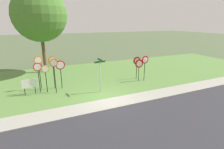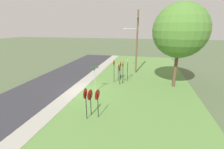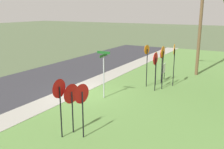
{
  "view_description": "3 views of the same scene",
  "coord_description": "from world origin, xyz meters",
  "px_view_note": "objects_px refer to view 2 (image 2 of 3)",
  "views": [
    {
      "loc": [
        -4.76,
        -11.4,
        5.66
      ],
      "look_at": [
        1.63,
        2.74,
        1.01
      ],
      "focal_mm": 28.42,
      "sensor_mm": 36.0,
      "label": 1
    },
    {
      "loc": [
        14.71,
        6.76,
        6.74
      ],
      "look_at": [
        -0.73,
        3.21,
        1.88
      ],
      "focal_mm": 24.95,
      "sensor_mm": 36.0,
      "label": 2
    },
    {
      "loc": [
        12.38,
        9.08,
        5.13
      ],
      "look_at": [
        1.23,
        2.78,
        1.88
      ],
      "focal_mm": 41.11,
      "sensor_mm": 36.0,
      "label": 3
    }
  ],
  "objects_px": {
    "stop_sign_center_tall": "(121,66)",
    "yield_sign_near_right": "(85,96)",
    "street_name_post": "(95,77)",
    "stop_sign_far_left": "(118,69)",
    "stop_sign_near_right": "(123,67)",
    "yield_sign_far_left": "(97,97)",
    "notice_board": "(121,72)",
    "oak_tree_left": "(180,31)",
    "stop_sign_far_center": "(127,65)",
    "stop_sign_near_left": "(114,67)",
    "yield_sign_near_left": "(90,97)",
    "stop_sign_far_right": "(120,70)",
    "utility_pole": "(136,40)"
  },
  "relations": [
    {
      "from": "yield_sign_far_left",
      "to": "stop_sign_near_left",
      "type": "bearing_deg",
      "value": -167.11
    },
    {
      "from": "stop_sign_far_right",
      "to": "stop_sign_center_tall",
      "type": "bearing_deg",
      "value": -173.75
    },
    {
      "from": "stop_sign_far_left",
      "to": "street_name_post",
      "type": "height_order",
      "value": "street_name_post"
    },
    {
      "from": "stop_sign_center_tall",
      "to": "street_name_post",
      "type": "bearing_deg",
      "value": -23.53
    },
    {
      "from": "stop_sign_near_right",
      "to": "street_name_post",
      "type": "distance_m",
      "value": 4.14
    },
    {
      "from": "yield_sign_far_left",
      "to": "utility_pole",
      "type": "bearing_deg",
      "value": -177.87
    },
    {
      "from": "yield_sign_near_left",
      "to": "street_name_post",
      "type": "distance_m",
      "value": 4.59
    },
    {
      "from": "yield_sign_near_right",
      "to": "yield_sign_far_left",
      "type": "xyz_separation_m",
      "value": [
        -0.42,
        0.77,
        -0.16
      ]
    },
    {
      "from": "stop_sign_near_left",
      "to": "yield_sign_near_right",
      "type": "bearing_deg",
      "value": 6.59
    },
    {
      "from": "stop_sign_center_tall",
      "to": "oak_tree_left",
      "type": "xyz_separation_m",
      "value": [
        0.94,
        6.48,
        4.51
      ]
    },
    {
      "from": "yield_sign_near_right",
      "to": "utility_pole",
      "type": "distance_m",
      "value": 14.01
    },
    {
      "from": "yield_sign_near_left",
      "to": "utility_pole",
      "type": "xyz_separation_m",
      "value": [
        -12.89,
        2.34,
        3.24
      ]
    },
    {
      "from": "stop_sign_far_left",
      "to": "stop_sign_center_tall",
      "type": "distance_m",
      "value": 0.6
    },
    {
      "from": "stop_sign_center_tall",
      "to": "stop_sign_near_right",
      "type": "bearing_deg",
      "value": 20.4
    },
    {
      "from": "stop_sign_far_center",
      "to": "stop_sign_far_right",
      "type": "relative_size",
      "value": 1.15
    },
    {
      "from": "stop_sign_far_center",
      "to": "yield_sign_far_left",
      "type": "xyz_separation_m",
      "value": [
        9.05,
        -1.06,
        -0.38
      ]
    },
    {
      "from": "stop_sign_near_right",
      "to": "notice_board",
      "type": "distance_m",
      "value": 2.4
    },
    {
      "from": "stop_sign_far_center",
      "to": "stop_sign_far_right",
      "type": "height_order",
      "value": "stop_sign_far_center"
    },
    {
      "from": "stop_sign_near_right",
      "to": "yield_sign_far_left",
      "type": "distance_m",
      "value": 7.98
    },
    {
      "from": "stop_sign_far_right",
      "to": "yield_sign_near_left",
      "type": "bearing_deg",
      "value": -7.47
    },
    {
      "from": "stop_sign_center_tall",
      "to": "yield_sign_far_left",
      "type": "relative_size",
      "value": 1.1
    },
    {
      "from": "yield_sign_near_right",
      "to": "street_name_post",
      "type": "relative_size",
      "value": 0.89
    },
    {
      "from": "stop_sign_near_right",
      "to": "notice_board",
      "type": "relative_size",
      "value": 2.26
    },
    {
      "from": "yield_sign_near_left",
      "to": "yield_sign_far_left",
      "type": "xyz_separation_m",
      "value": [
        0.15,
        0.64,
        0.11
      ]
    },
    {
      "from": "yield_sign_far_left",
      "to": "oak_tree_left",
      "type": "bearing_deg",
      "value": 150.57
    },
    {
      "from": "stop_sign_far_right",
      "to": "yield_sign_near_left",
      "type": "distance_m",
      "value": 7.31
    },
    {
      "from": "stop_sign_near_right",
      "to": "stop_sign_far_right",
      "type": "height_order",
      "value": "stop_sign_near_right"
    },
    {
      "from": "stop_sign_center_tall",
      "to": "notice_board",
      "type": "bearing_deg",
      "value": -173.24
    },
    {
      "from": "yield_sign_near_left",
      "to": "yield_sign_near_right",
      "type": "height_order",
      "value": "yield_sign_near_right"
    },
    {
      "from": "stop_sign_far_right",
      "to": "yield_sign_near_right",
      "type": "relative_size",
      "value": 1.0
    },
    {
      "from": "yield_sign_near_right",
      "to": "stop_sign_far_center",
      "type": "bearing_deg",
      "value": 168.66
    },
    {
      "from": "stop_sign_near_left",
      "to": "yield_sign_near_left",
      "type": "relative_size",
      "value": 1.32
    },
    {
      "from": "yield_sign_far_left",
      "to": "notice_board",
      "type": "relative_size",
      "value": 1.82
    },
    {
      "from": "stop_sign_center_tall",
      "to": "oak_tree_left",
      "type": "height_order",
      "value": "oak_tree_left"
    },
    {
      "from": "stop_sign_far_right",
      "to": "notice_board",
      "type": "relative_size",
      "value": 1.99
    },
    {
      "from": "stop_sign_center_tall",
      "to": "notice_board",
      "type": "height_order",
      "value": "stop_sign_center_tall"
    },
    {
      "from": "yield_sign_far_left",
      "to": "notice_board",
      "type": "distance_m",
      "value": 9.97
    },
    {
      "from": "stop_sign_center_tall",
      "to": "yield_sign_near_right",
      "type": "relative_size",
      "value": 1.01
    },
    {
      "from": "street_name_post",
      "to": "stop_sign_far_left",
      "type": "bearing_deg",
      "value": 151.7
    },
    {
      "from": "stop_sign_far_center",
      "to": "stop_sign_center_tall",
      "type": "xyz_separation_m",
      "value": [
        -0.12,
        -0.88,
        -0.26
      ]
    },
    {
      "from": "stop_sign_far_right",
      "to": "utility_pole",
      "type": "distance_m",
      "value": 6.54
    },
    {
      "from": "stop_sign_far_center",
      "to": "utility_pole",
      "type": "relative_size",
      "value": 0.32
    },
    {
      "from": "oak_tree_left",
      "to": "yield_sign_far_left",
      "type": "bearing_deg",
      "value": -38.99
    },
    {
      "from": "stop_sign_far_center",
      "to": "stop_sign_far_right",
      "type": "distance_m",
      "value": 1.82
    },
    {
      "from": "stop_sign_near_left",
      "to": "yield_sign_near_left",
      "type": "height_order",
      "value": "stop_sign_near_left"
    },
    {
      "from": "stop_sign_far_left",
      "to": "stop_sign_far_right",
      "type": "relative_size",
      "value": 0.93
    },
    {
      "from": "stop_sign_near_left",
      "to": "stop_sign_near_right",
      "type": "bearing_deg",
      "value": 96.71
    },
    {
      "from": "stop_sign_center_tall",
      "to": "utility_pole",
      "type": "xyz_separation_m",
      "value": [
        -3.87,
        1.52,
        3.02
      ]
    },
    {
      "from": "stop_sign_near_left",
      "to": "yield_sign_near_left",
      "type": "distance_m",
      "value": 7.85
    },
    {
      "from": "stop_sign_near_right",
      "to": "stop_sign_center_tall",
      "type": "bearing_deg",
      "value": -159.05
    }
  ]
}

